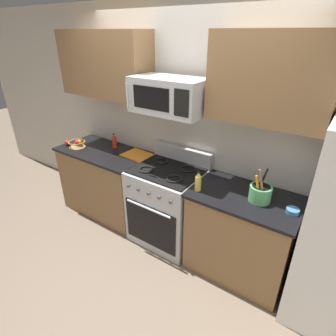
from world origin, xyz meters
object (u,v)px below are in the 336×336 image
microwave (169,95)px  apple_loose (67,143)px  utensil_crock (260,193)px  bottle_oil (198,182)px  range_oven (167,204)px  bottle_hot_sauce (114,141)px  prep_bowl (293,211)px  fruit_basket (77,144)px  cutting_board (138,155)px

microwave → apple_loose: 1.73m
utensil_crock → bottle_oil: size_ratio=1.63×
range_oven → bottle_oil: bearing=-19.2°
range_oven → bottle_oil: bottle_oil is taller
microwave → utensil_crock: microwave is taller
bottle_hot_sauce → prep_bowl: (2.26, -0.19, -0.07)m
fruit_basket → range_oven: bearing=4.3°
microwave → utensil_crock: (1.01, -0.03, -0.73)m
cutting_board → bottle_oil: (1.00, -0.29, 0.09)m
range_oven → cutting_board: size_ratio=3.01×
microwave → bottle_oil: (0.47, -0.19, -0.72)m
microwave → utensil_crock: size_ratio=2.23×
microwave → bottle_hot_sauce: (-0.96, 0.13, -0.73)m
bottle_hot_sauce → microwave: bearing=-7.9°
apple_loose → cutting_board: (1.01, 0.26, -0.03)m
range_oven → cutting_board: (-0.53, 0.13, 0.45)m
apple_loose → bottle_hot_sauce: size_ratio=0.36×
range_oven → cutting_board: range_oven is taller
utensil_crock → apple_loose: utensil_crock is taller
prep_bowl → cutting_board: bearing=175.0°
utensil_crock → fruit_basket: bearing=-177.7°
utensil_crock → cutting_board: (-1.55, 0.13, -0.07)m
range_oven → bottle_hot_sauce: bottle_hot_sauce is taller
apple_loose → bottle_hot_sauce: (0.59, 0.30, 0.05)m
microwave → apple_loose: size_ratio=10.69×
prep_bowl → bottle_oil: bearing=-171.1°
cutting_board → bottle_hot_sauce: 0.43m
fruit_basket → apple_loose: size_ratio=3.14×
fruit_basket → cutting_board: (0.85, 0.23, -0.04)m
range_oven → bottle_oil: (0.47, -0.16, 0.53)m
fruit_basket → bottle_hot_sauce: bottle_hot_sauce is taller
utensil_crock → bottle_oil: 0.57m
utensil_crock → range_oven: bearing=179.7°
bottle_hot_sauce → cutting_board: bearing=-4.5°
apple_loose → utensil_crock: bearing=2.9°
range_oven → microwave: size_ratio=1.46×
utensil_crock → prep_bowl: bearing=-5.2°
range_oven → microwave: microwave is taller
utensil_crock → cutting_board: size_ratio=0.92×
range_oven → bottle_oil: 0.73m
utensil_crock → apple_loose: 2.56m
bottle_oil → fruit_basket: bearing=178.1°
prep_bowl → utensil_crock: bearing=174.8°
microwave → fruit_basket: size_ratio=3.40×
apple_loose → cutting_board: 1.04m
utensil_crock → bottle_oil: utensil_crock is taller
bottle_oil → utensil_crock: bearing=16.2°
microwave → cutting_board: size_ratio=2.06×
cutting_board → prep_bowl: prep_bowl is taller
bottle_oil → prep_bowl: bearing=8.9°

